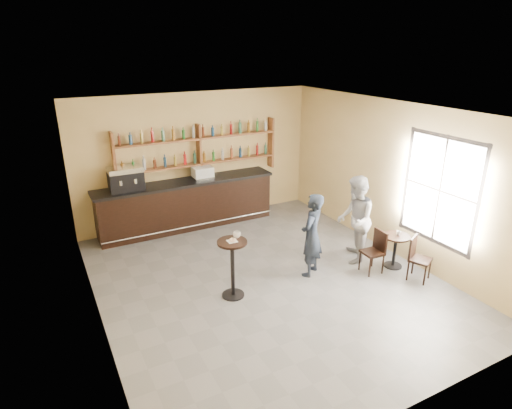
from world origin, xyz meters
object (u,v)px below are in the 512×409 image
pedestal_table (233,269)px  chair_west (372,252)px  espresso_machine (126,179)px  pastry_case (202,173)px  chair_south (420,259)px  bar_counter (187,204)px  patron_second (355,220)px  cafe_table (395,251)px  man_main (312,235)px

pedestal_table → chair_west: pedestal_table is taller
espresso_machine → pastry_case: 1.81m
pastry_case → chair_south: 5.26m
bar_counter → pedestal_table: bearing=-95.6°
chair_west → chair_south: bearing=46.1°
chair_south → patron_second: bearing=90.1°
pastry_case → chair_west: 4.41m
pastry_case → cafe_table: bearing=-53.8°
patron_second → espresso_machine: bearing=-92.5°
man_main → chair_south: bearing=111.1°
espresso_machine → man_main: (2.72, -3.32, -0.61)m
espresso_machine → chair_south: size_ratio=0.86×
man_main → chair_west: man_main is taller
bar_counter → cafe_table: bearing=-52.2°
espresso_machine → pastry_case: size_ratio=1.52×
man_main → cafe_table: man_main is taller
pedestal_table → man_main: (1.67, 0.01, 0.29)m
bar_counter → man_main: bearing=-67.9°
cafe_table → espresso_machine: bearing=138.5°
bar_counter → pastry_case: size_ratio=8.91×
espresso_machine → man_main: espresso_machine is taller
bar_counter → patron_second: size_ratio=2.39×
pedestal_table → chair_west: (2.78, -0.49, -0.11)m
pedestal_table → man_main: 1.70m
bar_counter → patron_second: bearing=-52.9°
espresso_machine → patron_second: size_ratio=0.41×
espresso_machine → pastry_case: bearing=1.2°
pedestal_table → chair_west: bearing=-10.0°
cafe_table → patron_second: (-0.55, 0.63, 0.56)m
pedestal_table → patron_second: (2.78, 0.09, 0.37)m
man_main → chair_south: 2.10m
bar_counter → chair_west: bearing=-57.3°
espresso_machine → chair_south: espresso_machine is taller
chair_west → chair_south: chair_west is taller
bar_counter → pedestal_table: (-0.33, -3.33, -0.05)m
espresso_machine → chair_west: espresso_machine is taller
man_main → chair_west: (1.11, -0.51, -0.40)m
espresso_machine → cafe_table: size_ratio=1.07×
espresso_machine → pedestal_table: size_ratio=0.68×
bar_counter → cafe_table: (3.00, -3.87, -0.24)m
cafe_table → man_main: bearing=161.5°
pedestal_table → man_main: man_main is taller
espresso_machine → pedestal_table: espresso_machine is taller
bar_counter → man_main: size_ratio=2.62×
bar_counter → man_main: 3.59m
patron_second → pedestal_table: bearing=-50.4°
chair_south → pedestal_table: bearing=135.4°
cafe_table → chair_south: bearing=-85.2°
man_main → espresso_machine: bearing=-85.5°
chair_west → cafe_table: bearing=88.2°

